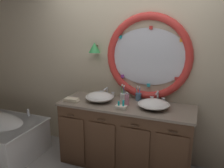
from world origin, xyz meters
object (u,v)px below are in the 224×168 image
object	(u,v)px
sink_basin_right	(154,104)
toiletry_basket	(121,107)
sink_basin_left	(100,97)
toothbrush_holder_right	(138,96)
folded_hand_towel	(72,100)
toothbrush_holder_left	(123,96)
soap_dispenser	(127,99)

from	to	relation	value
sink_basin_right	toiletry_basket	xyz separation A→B (m)	(-0.37, -0.17, -0.03)
sink_basin_left	sink_basin_right	world-z (taller)	sink_basin_left
toothbrush_holder_right	folded_hand_towel	distance (m)	0.91
toothbrush_holder_left	toiletry_basket	size ratio (longest dim) A/B	1.61
sink_basin_left	sink_basin_right	distance (m)	0.73
toothbrush_holder_right	toiletry_basket	bearing A→B (deg)	-104.61
sink_basin_right	toothbrush_holder_left	xyz separation A→B (m)	(-0.46, 0.20, -0.01)
folded_hand_towel	sink_basin_left	bearing A→B (deg)	21.16
toothbrush_holder_right	soap_dispenser	size ratio (longest dim) A/B	1.16
sink_basin_left	sink_basin_right	size ratio (longest dim) A/B	0.98
toothbrush_holder_left	soap_dispenser	size ratio (longest dim) A/B	1.24
toothbrush_holder_left	toiletry_basket	xyz separation A→B (m)	(0.10, -0.37, -0.02)
toothbrush_holder_left	toothbrush_holder_right	xyz separation A→B (m)	(0.20, 0.04, 0.01)
sink_basin_right	soap_dispenser	distance (m)	0.35
sink_basin_left	toothbrush_holder_left	world-z (taller)	toothbrush_holder_left
sink_basin_left	toiletry_basket	xyz separation A→B (m)	(0.36, -0.17, -0.03)
toothbrush_holder_right	toiletry_basket	distance (m)	0.42
sink_basin_left	folded_hand_towel	distance (m)	0.38
soap_dispenser	folded_hand_towel	xyz separation A→B (m)	(-0.74, -0.13, -0.06)
sink_basin_left	toiletry_basket	world-z (taller)	sink_basin_left
toothbrush_holder_right	folded_hand_towel	world-z (taller)	toothbrush_holder_right
sink_basin_right	toothbrush_holder_right	size ratio (longest dim) A/B	1.91
sink_basin_left	folded_hand_towel	bearing A→B (deg)	-158.84
soap_dispenser	toiletry_basket	bearing A→B (deg)	-97.05
folded_hand_towel	toiletry_basket	xyz separation A→B (m)	(0.72, -0.03, 0.01)
toothbrush_holder_right	sink_basin_right	bearing A→B (deg)	-42.88
toothbrush_holder_right	folded_hand_towel	size ratio (longest dim) A/B	1.03
soap_dispenser	folded_hand_towel	size ratio (longest dim) A/B	0.89
toothbrush_holder_right	toiletry_basket	xyz separation A→B (m)	(-0.11, -0.41, -0.03)
toothbrush_holder_left	sink_basin_left	bearing A→B (deg)	-143.33
soap_dispenser	sink_basin_right	bearing A→B (deg)	0.32
sink_basin_left	toothbrush_holder_left	bearing A→B (deg)	36.67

